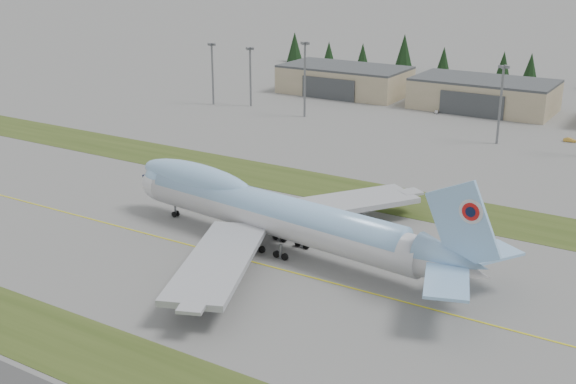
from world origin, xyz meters
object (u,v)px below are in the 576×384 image
Objects in this scene: hangar_center at (484,94)px; service_vehicle_a at (436,113)px; hangar_left at (344,80)px; service_vehicle_b at (570,142)px; boeing_747_freighter at (272,213)px.

service_vehicle_a is (-11.62, -14.49, -5.39)m from hangar_center.
hangar_left is 13.08× the size of service_vehicle_b.
boeing_747_freighter is 142.24m from hangar_center.
hangar_left is at bearing 66.16° from service_vehicle_b.
service_vehicle_a is at bearing -18.47° from hangar_left.
hangar_left is at bearing 180.00° from hangar_center.
boeing_747_freighter is 116.69m from service_vehicle_b.
hangar_center is 13.08× the size of service_vehicle_b.
hangar_center is at bearing 0.00° from hangar_left.
service_vehicle_b is (32.33, 111.89, -7.09)m from boeing_747_freighter.
hangar_left is 55.00m from hangar_center.
hangar_left is at bearing 142.53° from service_vehicle_a.
boeing_747_freighter is 1.71× the size of hangar_left.
service_vehicle_a is (-14.97, 127.70, -7.09)m from boeing_747_freighter.
boeing_747_freighter is 26.34× the size of service_vehicle_a.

